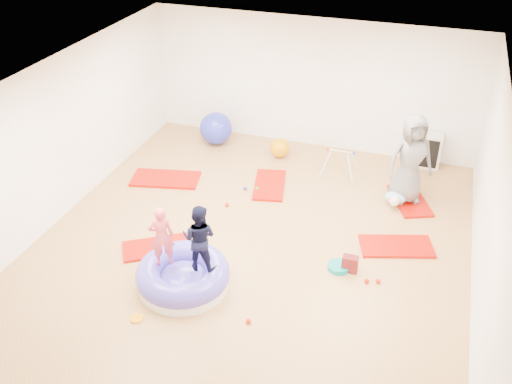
% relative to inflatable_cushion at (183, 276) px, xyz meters
% --- Properties ---
extents(room, '(7.01, 8.01, 2.81)m').
position_rel_inflatable_cushion_xyz_m(room, '(0.65, 1.22, 1.22)').
color(room, '#A86849').
rests_on(room, ground).
extents(gym_mat_front_left, '(1.22, 1.06, 0.05)m').
position_rel_inflatable_cushion_xyz_m(gym_mat_front_left, '(-0.81, 0.68, -0.15)').
color(gym_mat_front_left, '#BB0005').
rests_on(gym_mat_front_left, ground).
extents(gym_mat_mid_left, '(1.43, 0.94, 0.05)m').
position_rel_inflatable_cushion_xyz_m(gym_mat_mid_left, '(-1.67, 2.75, -0.15)').
color(gym_mat_mid_left, '#BB0005').
rests_on(gym_mat_mid_left, ground).
extents(gym_mat_center_back, '(0.81, 1.25, 0.05)m').
position_rel_inflatable_cushion_xyz_m(gym_mat_center_back, '(0.36, 3.19, -0.15)').
color(gym_mat_center_back, '#BB0005').
rests_on(gym_mat_center_back, ground).
extents(gym_mat_right, '(1.31, 0.92, 0.05)m').
position_rel_inflatable_cushion_xyz_m(gym_mat_right, '(2.95, 1.98, -0.15)').
color(gym_mat_right, '#BB0005').
rests_on(gym_mat_right, ground).
extents(gym_mat_rear_right, '(0.96, 1.24, 0.05)m').
position_rel_inflatable_cushion_xyz_m(gym_mat_rear_right, '(3.03, 3.49, -0.15)').
color(gym_mat_rear_right, '#BB0005').
rests_on(gym_mat_rear_right, ground).
extents(inflatable_cushion, '(1.43, 1.43, 0.45)m').
position_rel_inflatable_cushion_xyz_m(inflatable_cushion, '(0.00, 0.00, 0.00)').
color(inflatable_cushion, white).
rests_on(inflatable_cushion, ground).
extents(child_pink, '(0.44, 0.40, 1.00)m').
position_rel_inflatable_cushion_xyz_m(child_pink, '(-0.29, -0.02, 0.74)').
color(child_pink, '#ED4C59').
rests_on(child_pink, inflatable_cushion).
extents(child_navy, '(0.54, 0.43, 1.07)m').
position_rel_inflatable_cushion_xyz_m(child_navy, '(0.27, 0.07, 0.77)').
color(child_navy, black).
rests_on(child_navy, inflatable_cushion).
extents(adult_caregiver, '(0.98, 0.86, 1.69)m').
position_rel_inflatable_cushion_xyz_m(adult_caregiver, '(2.92, 3.48, 0.72)').
color(adult_caregiver, slate).
rests_on(adult_caregiver, gym_mat_rear_right).
extents(infant, '(0.39, 0.40, 0.23)m').
position_rel_inflatable_cushion_xyz_m(infant, '(2.77, 3.25, -0.01)').
color(infant, '#8DBFE2').
rests_on(infant, gym_mat_rear_right).
extents(ball_pit_balls, '(3.14, 3.47, 0.08)m').
position_rel_inflatable_cushion_xyz_m(ball_pit_balls, '(0.91, 1.45, -0.14)').
color(ball_pit_balls, red).
rests_on(ball_pit_balls, ground).
extents(exercise_ball_blue, '(0.72, 0.72, 0.72)m').
position_rel_inflatable_cushion_xyz_m(exercise_ball_blue, '(-1.32, 4.59, 0.18)').
color(exercise_ball_blue, '#242EB4').
rests_on(exercise_ball_blue, ground).
extents(exercise_ball_orange, '(0.42, 0.42, 0.42)m').
position_rel_inflatable_cushion_xyz_m(exercise_ball_orange, '(0.21, 4.42, 0.03)').
color(exercise_ball_orange, '#D48B02').
rests_on(exercise_ball_orange, ground).
extents(infant_play_gym, '(0.71, 0.67, 0.54)m').
position_rel_inflatable_cushion_xyz_m(infant_play_gym, '(1.55, 4.08, 0.19)').
color(infant_play_gym, silver).
rests_on(infant_play_gym, ground).
extents(cube_shelf, '(0.72, 0.35, 0.72)m').
position_rel_inflatable_cushion_xyz_m(cube_shelf, '(3.09, 5.01, 0.18)').
color(cube_shelf, silver).
rests_on(cube_shelf, ground).
extents(balance_disc, '(0.36, 0.36, 0.08)m').
position_rel_inflatable_cushion_xyz_m(balance_disc, '(2.16, 1.13, -0.14)').
color(balance_disc, '#08837E').
rests_on(balance_disc, ground).
extents(backpack, '(0.24, 0.15, 0.28)m').
position_rel_inflatable_cushion_xyz_m(backpack, '(2.33, 1.13, -0.04)').
color(backpack, '#B02023').
rests_on(backpack, ground).
extents(yellow_toy, '(0.19, 0.19, 0.03)m').
position_rel_inflatable_cushion_xyz_m(yellow_toy, '(-0.33, -0.88, -0.16)').
color(yellow_toy, orange).
rests_on(yellow_toy, ground).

